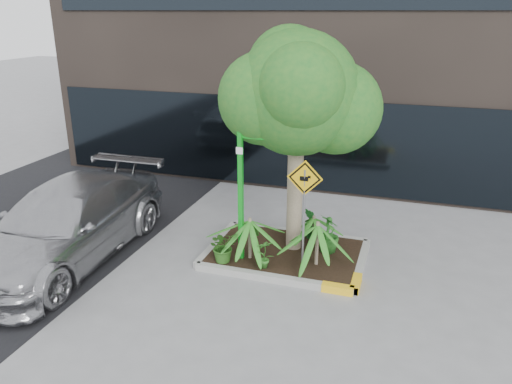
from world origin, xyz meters
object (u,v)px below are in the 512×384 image
(cattle_sign, at_px, (304,197))
(parked_car, at_px, (67,223))
(street_sign_post, at_px, (245,173))
(tree, at_px, (298,93))

(cattle_sign, bearing_deg, parked_car, -170.99)
(parked_car, bearing_deg, street_sign_post, 12.67)
(street_sign_post, xyz_separation_m, cattle_sign, (1.23, -0.10, -0.32))
(tree, height_order, street_sign_post, tree)
(tree, xyz_separation_m, parked_car, (-4.49, -1.68, -2.68))
(parked_car, distance_m, cattle_sign, 5.03)
(parked_car, relative_size, cattle_sign, 2.44)
(parked_car, height_order, cattle_sign, cattle_sign)
(tree, relative_size, street_sign_post, 1.48)
(parked_car, height_order, street_sign_post, street_sign_post)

